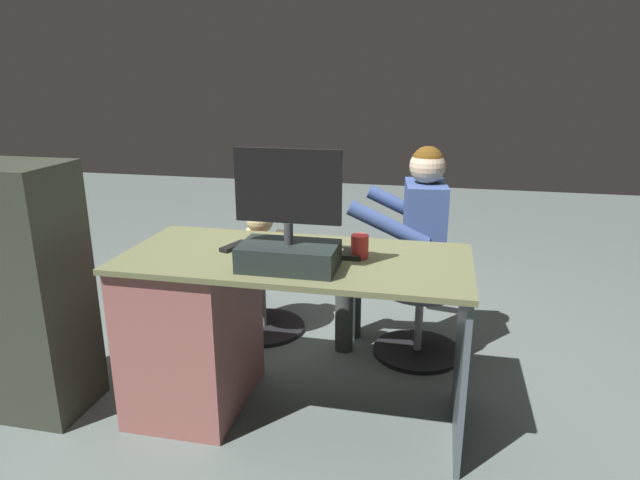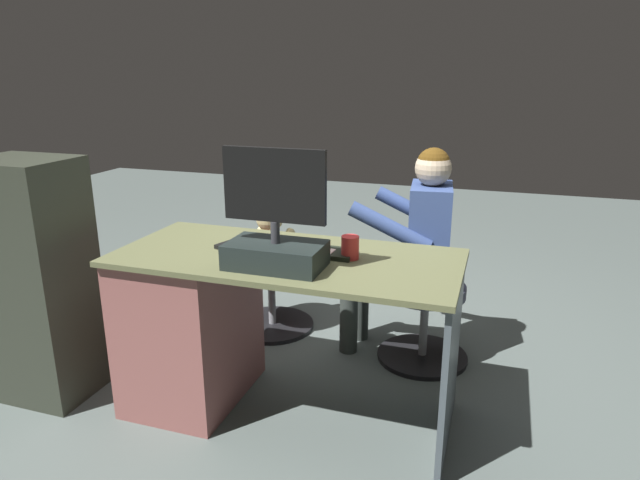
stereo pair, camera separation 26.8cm
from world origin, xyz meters
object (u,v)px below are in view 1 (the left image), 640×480
at_px(monitor, 289,237).
at_px(visitor_chair, 419,311).
at_px(desk, 213,325).
at_px(teddy_bear, 261,235).
at_px(keyboard, 314,251).
at_px(computer_mouse, 248,243).
at_px(person, 406,238).
at_px(tv_remote, 234,246).
at_px(office_chair_teddy, 262,291).
at_px(cup, 360,246).

distance_m(monitor, visitor_chair, 1.15).
height_order(desk, teddy_bear, teddy_bear).
relative_size(keyboard, computer_mouse, 4.38).
height_order(keyboard, computer_mouse, computer_mouse).
height_order(monitor, person, monitor).
bearing_deg(keyboard, person, -119.02).
distance_m(desk, computer_mouse, 0.41).
height_order(keyboard, visitor_chair, keyboard).
distance_m(desk, visitor_chair, 1.13).
xyz_separation_m(tv_remote, office_chair_teddy, (0.13, -0.74, -0.51)).
bearing_deg(monitor, desk, -20.15).
distance_m(computer_mouse, tv_remote, 0.06).
bearing_deg(person, desk, 40.68).
xyz_separation_m(monitor, office_chair_teddy, (0.43, -0.94, -0.63)).
xyz_separation_m(monitor, visitor_chair, (-0.49, -0.83, -0.62)).
bearing_deg(desk, cup, -176.60).
bearing_deg(cup, teddy_bear, -48.11).
relative_size(tv_remote, office_chair_teddy, 0.30).
xyz_separation_m(desk, cup, (-0.65, -0.04, 0.40)).
distance_m(keyboard, office_chair_teddy, 1.02).
bearing_deg(monitor, person, -115.65).
bearing_deg(computer_mouse, office_chair_teddy, -75.40).
height_order(monitor, visitor_chair, monitor).
bearing_deg(cup, monitor, 36.60).
bearing_deg(keyboard, teddy_bear, -56.96).
distance_m(monitor, teddy_bear, 1.08).
xyz_separation_m(computer_mouse, tv_remote, (0.06, 0.03, -0.01)).
xyz_separation_m(desk, monitor, (-0.40, 0.15, 0.48)).
xyz_separation_m(tv_remote, teddy_bear, (0.13, -0.75, -0.18)).
bearing_deg(monitor, visitor_chair, -120.65).
distance_m(keyboard, cup, 0.20).
xyz_separation_m(teddy_bear, person, (-0.83, 0.11, 0.07)).
bearing_deg(tv_remote, person, -118.39).
xyz_separation_m(cup, person, (-0.15, -0.65, -0.15)).
height_order(cup, visitor_chair, cup).
bearing_deg(keyboard, tv_remote, 1.76).
relative_size(keyboard, office_chair_teddy, 0.84).
height_order(desk, tv_remote, tv_remote).
xyz_separation_m(keyboard, tv_remote, (0.35, 0.01, -0.00)).
height_order(monitor, computer_mouse, monitor).
height_order(computer_mouse, office_chair_teddy, computer_mouse).
height_order(desk, visitor_chair, desk).
distance_m(keyboard, visitor_chair, 0.92).
bearing_deg(visitor_chair, teddy_bear, -7.15).
distance_m(computer_mouse, office_chair_teddy, 0.91).
xyz_separation_m(office_chair_teddy, visitor_chair, (-0.92, 0.10, 0.01)).
xyz_separation_m(keyboard, teddy_bear, (0.48, -0.74, -0.18)).
distance_m(cup, visitor_chair, 0.88).
bearing_deg(computer_mouse, person, -136.27).
height_order(desk, monitor, monitor).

